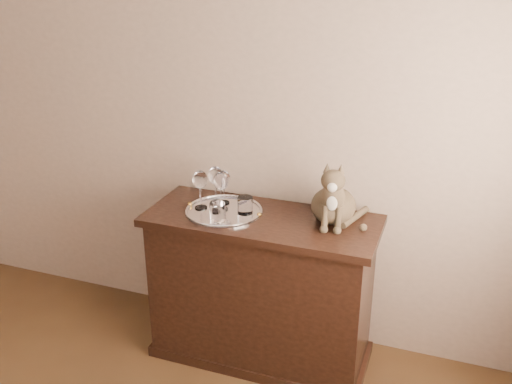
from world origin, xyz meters
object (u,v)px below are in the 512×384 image
sideboard (261,289)px  tumbler_c (245,205)px  tray (224,212)px  cat (334,189)px  wine_glass_b (224,187)px  wine_glass_a (216,185)px  wine_glass_d (221,191)px  tumbler_b (218,212)px  wine_glass_c (200,189)px

sideboard → tumbler_c: bearing=179.5°
tray → sideboard: bearing=3.8°
cat → tray: bearing=-178.9°
wine_glass_b → tumbler_c: (0.15, -0.08, -0.05)m
wine_glass_a → wine_glass_d: 0.09m
tumbler_b → wine_glass_a: bearing=115.8°
tumbler_c → cat: cat is taller
sideboard → wine_glass_c: 0.63m
wine_glass_b → wine_glass_d: wine_glass_d is taller
wine_glass_c → tumbler_b: size_ratio=2.28×
wine_glass_b → tumbler_b: 0.23m
tumbler_b → wine_glass_b: bearing=104.9°
tumbler_b → sideboard: bearing=34.7°
wine_glass_b → tumbler_c: size_ratio=2.08×
wine_glass_a → cat: bearing=0.3°
wine_glass_d → tumbler_c: 0.15m
wine_glass_b → wine_glass_d: 0.08m
wine_glass_b → tumbler_c: bearing=-28.9°
wine_glass_a → wine_glass_b: size_ratio=1.10×
tray → wine_glass_d: 0.11m
wine_glass_b → wine_glass_d: (0.02, -0.08, 0.01)m
wine_glass_c → cat: size_ratio=0.61×
tray → wine_glass_b: size_ratio=2.15×
cat → wine_glass_c: bearing=179.5°
tray → wine_glass_a: size_ratio=1.95×
tray → wine_glass_d: bearing=137.6°
tumbler_b → tumbler_c: size_ratio=1.03×
wine_glass_d → sideboard: bearing=-1.1°
sideboard → cat: 0.70m
tumbler_b → tray: bearing=98.1°
sideboard → wine_glass_c: size_ratio=5.71×
wine_glass_b → wine_glass_c: bearing=-131.1°
wine_glass_a → wine_glass_c: bearing=-117.2°
tumbler_c → cat: (0.44, 0.08, 0.12)m
wine_glass_d → tumbler_c: bearing=-1.5°
wine_glass_b → wine_glass_d: size_ratio=0.89×
tray → wine_glass_b: 0.14m
wine_glass_d → wine_glass_a: bearing=131.6°
wine_glass_a → wine_glass_b: wine_glass_a is taller
tray → wine_glass_d: (-0.02, 0.02, 0.11)m
wine_glass_b → wine_glass_c: 0.14m
tumbler_b → cat: cat is taller
tray → wine_glass_a: 0.16m
sideboard → tumbler_c: size_ratio=13.44×
tray → wine_glass_c: 0.17m
cat → tumbler_c: bearing=-178.4°
wine_glass_b → sideboard: bearing=-19.3°
wine_glass_d → tumbler_c: wine_glass_d is taller
wine_glass_d → tumbler_b: (0.04, -0.13, -0.06)m
tray → wine_glass_b: (-0.04, 0.10, 0.10)m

